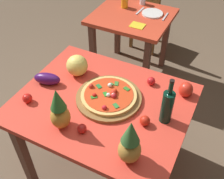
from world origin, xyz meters
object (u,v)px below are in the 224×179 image
(background_table, at_px, (131,27))
(pineapple_right, at_px, (130,144))
(display_table, at_px, (103,110))
(wine_bottle, at_px, (167,106))
(pizza, at_px, (109,95))
(dinner_plate, at_px, (152,13))
(bell_pepper, at_px, (186,90))
(drinking_glass_juice, at_px, (125,3))
(tomato_by_bottle, at_px, (151,81))
(fork_utensil, at_px, (140,11))
(napkin_folded, at_px, (137,25))
(eggplant, at_px, (47,79))
(knife_utensil, at_px, (165,17))
(dining_chair, at_px, (147,15))
(pizza_board, at_px, (109,98))
(tomato_near_board, at_px, (145,121))
(tomato_at_corner, at_px, (27,98))
(pineapple_left, at_px, (59,111))
(melon, at_px, (77,65))
(tomato_beside_pepper, at_px, (82,128))

(background_table, height_order, pineapple_right, pineapple_right)
(display_table, bearing_deg, pineapple_right, -43.92)
(display_table, xyz_separation_m, wine_bottle, (0.44, 0.03, 0.22))
(pizza, xyz_separation_m, dinner_plate, (-0.17, 1.33, -0.03))
(bell_pepper, distance_m, drinking_glass_juice, 1.43)
(wine_bottle, height_order, tomato_by_bottle, wine_bottle)
(fork_utensil, bearing_deg, display_table, -74.49)
(pizza, xyz_separation_m, napkin_folded, (-0.21, 1.04, -0.04))
(eggplant, relative_size, knife_utensil, 1.11)
(tomato_by_bottle, bearing_deg, background_table, 120.83)
(pizza, xyz_separation_m, drinking_glass_juice, (-0.50, 1.34, 0.01))
(dining_chair, distance_m, pizza_board, 1.87)
(pizza, distance_m, pineapple_right, 0.51)
(tomato_near_board, relative_size, tomato_at_corner, 1.00)
(pineapple_left, distance_m, tomato_near_board, 0.54)
(melon, xyz_separation_m, knife_utensil, (0.31, 1.19, -0.08))
(dining_chair, relative_size, fork_utensil, 4.72)
(tomato_near_board, distance_m, napkin_folded, 1.25)
(melon, distance_m, tomato_beside_pepper, 0.58)
(display_table, distance_m, tomato_at_corner, 0.53)
(dining_chair, xyz_separation_m, pizza_board, (0.38, -1.81, 0.30))
(fork_utensil, bearing_deg, pineapple_right, -65.77)
(dinner_plate, bearing_deg, tomato_by_bottle, -70.13)
(drinking_glass_juice, bearing_deg, fork_utensil, -2.95)
(background_table, relative_size, tomato_by_bottle, 13.15)
(pizza_board, bearing_deg, display_table, -123.96)
(display_table, bearing_deg, fork_utensil, 101.63)
(pizza, height_order, eggplant, eggplant)
(tomato_near_board, bearing_deg, background_table, 116.57)
(eggplant, bearing_deg, drinking_glass_juice, 90.47)
(display_table, xyz_separation_m, melon, (-0.31, 0.18, 0.17))
(pizza, xyz_separation_m, tomato_by_bottle, (0.21, 0.28, -0.01))
(background_table, height_order, wine_bottle, wine_bottle)
(dining_chair, bearing_deg, bell_pepper, 128.14)
(tomato_near_board, xyz_separation_m, knife_utensil, (-0.34, 1.43, -0.03))
(pineapple_left, xyz_separation_m, melon, (-0.19, 0.49, -0.06))
(tomato_near_board, bearing_deg, tomato_beside_pepper, -144.72)
(bell_pepper, bearing_deg, tomato_by_bottle, -179.66)
(pineapple_left, height_order, dinner_plate, pineapple_left)
(display_table, height_order, pizza_board, pizza_board)
(bell_pepper, relative_size, fork_utensil, 0.61)
(melon, height_order, tomato_at_corner, melon)
(drinking_glass_juice, xyz_separation_m, fork_utensil, (0.19, -0.01, -0.05))
(tomato_near_board, bearing_deg, pineapple_left, -152.18)
(display_table, height_order, fork_utensil, fork_utensil)
(pizza_board, height_order, tomato_near_board, tomato_near_board)
(dining_chair, distance_m, drinking_glass_juice, 0.59)
(dining_chair, distance_m, tomato_by_bottle, 1.67)
(pizza, height_order, fork_utensil, pizza)
(melon, distance_m, tomato_near_board, 0.70)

